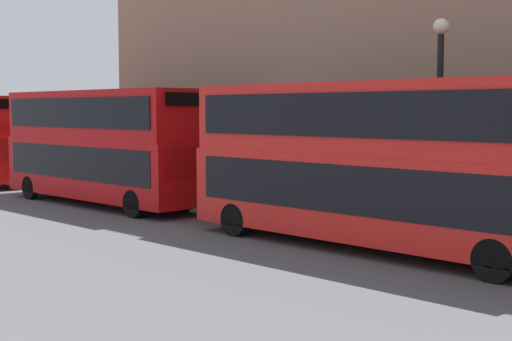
{
  "coord_description": "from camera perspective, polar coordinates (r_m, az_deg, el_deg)",
  "views": [
    {
      "loc": [
        -14.23,
        9.77,
        3.81
      ],
      "look_at": [
        0.48,
        24.35,
        2.05
      ],
      "focal_mm": 50.0,
      "sensor_mm": 36.0,
      "label": 1
    }
  ],
  "objects": [
    {
      "name": "bus_third_in_queue",
      "position": [
        29.1,
        -12.27,
        2.2
      ],
      "size": [
        2.59,
        10.72,
        4.56
      ],
      "color": "#B20C0F",
      "rests_on": "ground"
    },
    {
      "name": "bus_second_in_queue",
      "position": [
        19.49,
        9.19,
        0.96
      ],
      "size": [
        2.59,
        11.5,
        4.55
      ],
      "color": "red",
      "rests_on": "ground"
    },
    {
      "name": "street_lamp",
      "position": [
        20.64,
        14.46,
        5.04
      ],
      "size": [
        0.44,
        0.44,
        6.34
      ],
      "color": "black",
      "rests_on": "ground"
    }
  ]
}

